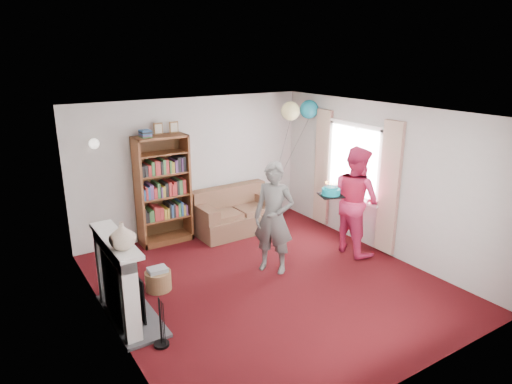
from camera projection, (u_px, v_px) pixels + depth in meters
ground at (269, 282)px, 6.76m from camera, size 5.00×5.00×0.00m
wall_back at (193, 166)px, 8.40m from camera, size 4.50×0.02×2.50m
wall_left at (106, 236)px, 5.22m from camera, size 0.02×5.00×2.50m
wall_right at (382, 179)px, 7.55m from camera, size 0.02×5.00×2.50m
ceiling at (270, 112)px, 6.01m from camera, size 4.50×5.00×0.01m
fireplace at (122, 283)px, 5.68m from camera, size 0.55×1.80×1.12m
window_bay at (354, 174)px, 8.02m from camera, size 0.14×2.02×2.20m
wall_sconce at (94, 144)px, 7.20m from camera, size 0.16×0.23×0.16m
bookcase at (162, 191)px, 7.97m from camera, size 0.91×0.42×2.13m
sofa at (234, 215)px, 8.64m from camera, size 1.55×0.82×0.82m
wicker_basket at (158, 280)px, 6.52m from camera, size 0.37×0.37×0.34m
person_striped at (274, 218)px, 6.89m from camera, size 0.70×0.75×1.73m
person_magenta at (355, 200)px, 7.56m from camera, size 0.69×0.89×1.82m
birthday_cake at (331, 192)px, 7.19m from camera, size 0.35×0.35×0.22m
balloons at (300, 110)px, 8.51m from camera, size 1.04×0.35×1.76m
mantel_vase at (122, 235)px, 5.16m from camera, size 0.36×0.36×0.32m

